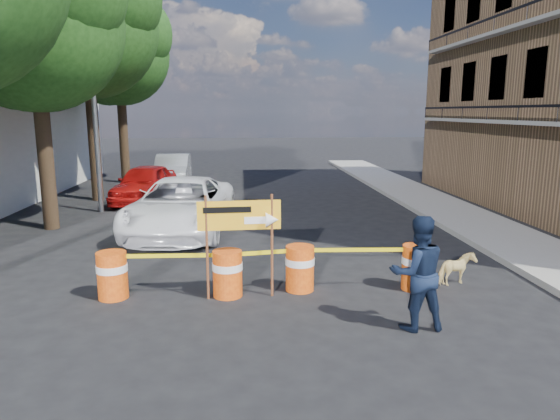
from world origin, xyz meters
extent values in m
plane|color=black|center=(0.00, 0.00, 0.00)|extent=(120.00, 120.00, 0.00)
cube|color=gray|center=(6.20, 6.00, 0.07)|extent=(2.40, 40.00, 0.15)
cylinder|color=#332316|center=(-6.80, 7.00, 2.38)|extent=(0.44, 0.44, 4.76)
sphere|color=#1C4614|center=(-6.80, 7.00, 5.95)|extent=(5.00, 5.00, 5.00)
sphere|color=#1C4614|center=(-7.55, 7.62, 5.27)|extent=(3.50, 3.50, 3.50)
cylinder|color=#332316|center=(-6.80, 12.00, 2.66)|extent=(0.44, 0.44, 5.32)
sphere|color=#1C4614|center=(-6.80, 12.00, 6.65)|extent=(5.40, 5.40, 5.40)
sphere|color=#1C4614|center=(-7.61, 12.68, 5.89)|extent=(3.78, 3.78, 3.78)
cylinder|color=#332316|center=(-6.80, 17.00, 2.46)|extent=(0.44, 0.44, 4.93)
sphere|color=#1C4614|center=(-6.80, 17.00, 6.16)|extent=(4.80, 4.80, 4.80)
sphere|color=#1C4614|center=(-5.96, 16.52, 7.04)|extent=(3.60, 3.60, 3.60)
sphere|color=#1C4614|center=(-7.52, 17.60, 5.46)|extent=(3.36, 3.36, 3.36)
cylinder|color=gray|center=(-6.00, 9.50, 4.00)|extent=(0.16, 0.16, 8.00)
cylinder|color=#C83A0B|center=(-3.49, 0.98, 0.45)|extent=(0.56, 0.56, 0.90)
cylinder|color=white|center=(-3.49, 0.98, 0.60)|extent=(0.58, 0.58, 0.14)
cylinder|color=#C83A0B|center=(-1.31, 0.92, 0.45)|extent=(0.56, 0.56, 0.90)
cylinder|color=white|center=(-1.31, 0.92, 0.60)|extent=(0.58, 0.58, 0.14)
cylinder|color=#C83A0B|center=(0.11, 1.14, 0.45)|extent=(0.56, 0.56, 0.90)
cylinder|color=white|center=(0.11, 1.14, 0.60)|extent=(0.58, 0.58, 0.14)
cylinder|color=#C83A0B|center=(2.42, 1.02, 0.45)|extent=(0.56, 0.56, 0.90)
cylinder|color=white|center=(2.42, 1.02, 0.60)|extent=(0.58, 0.58, 0.14)
cylinder|color=#592D19|center=(-1.68, 0.79, 1.00)|extent=(0.05, 0.05, 1.99)
cylinder|color=#592D19|center=(-0.46, 0.85, 1.00)|extent=(0.05, 0.05, 1.99)
cube|color=#F7A215|center=(-1.07, 0.82, 1.61)|extent=(1.55, 0.11, 0.55)
cube|color=white|center=(-0.76, 0.82, 1.51)|extent=(0.44, 0.03, 0.13)
cone|color=white|center=(-0.46, 0.83, 1.51)|extent=(0.26, 0.30, 0.29)
cube|color=black|center=(-1.29, 0.79, 1.72)|extent=(0.89, 0.06, 0.11)
imported|color=black|center=(1.79, -0.77, 0.94)|extent=(0.95, 0.76, 1.89)
imported|color=#E3CC82|center=(3.34, 1.20, 0.34)|extent=(0.87, 0.64, 0.67)
imported|color=white|center=(-2.80, 6.25, 0.79)|extent=(3.12, 5.87, 1.57)
imported|color=#AB0F0E|center=(-4.80, 11.40, 0.73)|extent=(2.29, 4.49, 1.46)
imported|color=#B7BABF|center=(-4.36, 16.13, 0.73)|extent=(1.72, 4.49, 1.46)
camera|label=1|loc=(-1.00, -8.25, 3.50)|focal=32.00mm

